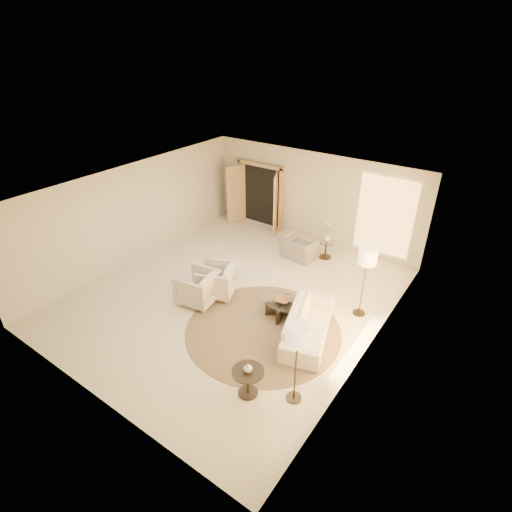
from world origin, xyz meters
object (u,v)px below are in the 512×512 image
Objects in this scene: accent_chair at (300,244)px; armchair_left at (216,279)px; end_vase at (248,368)px; side_vase at (327,238)px; coffee_table at (282,307)px; side_table at (326,247)px; floor_lamp_far at (298,338)px; armchair_right at (197,286)px; bowl at (283,300)px; floor_lamp_near at (367,259)px; sofa at (309,324)px; end_table at (248,378)px.

armchair_left is at bearing 81.51° from accent_chair.
end_vase is 5.57m from side_vase.
coffee_table is 3.13m from side_table.
side_vase reaches higher than side_table.
coffee_table is at bearing 126.87° from floor_lamp_far.
armchair_left is 3.35m from end_vase.
armchair_right is 0.66× the size of coffee_table.
floor_lamp_far is at bearing -69.40° from side_vase.
armchair_left is 2.64× the size of bowl.
coffee_table is 0.78× the size of floor_lamp_near.
end_vase is at bearing -72.87° from coffee_table.
armchair_right is 2.12m from bowl.
floor_lamp_near is at bearing -46.52° from side_table.
sofa is 1.23× the size of floor_lamp_near.
side_vase is at bearing 97.85° from coffee_table.
floor_lamp_far is at bearing 27.09° from end_vase.
side_table is at bearing 97.85° from coffee_table.
floor_lamp_near reaches higher than side_table.
end_table is at bearing -72.87° from coffee_table.
floor_lamp_far is at bearing 125.33° from accent_chair.
armchair_right is at bearing -112.43° from side_vase.
accent_chair is at bearing -145.57° from side_table.
accent_chair is 5.32m from end_table.
floor_lamp_near is (2.53, -1.55, 1.05)m from accent_chair.
bowl is 3.13m from side_vase.
side_table is 0.33m from side_vase.
side_vase is at bearing 101.93° from end_vase.
armchair_left is 3.88m from floor_lamp_far.
armchair_left is 0.99× the size of armchair_right.
coffee_table is 2.49× the size of side_table.
accent_chair is 5.93× the size of end_vase.
accent_chair is 0.81m from side_vase.
sofa is 2.68m from armchair_left.
armchair_left is 3.70m from floor_lamp_near.
coffee_table is 3.15m from side_vase.
side_vase reaches higher than end_table.
floor_lamp_near is 3.07m from floor_lamp_far.
floor_lamp_far is (2.54, -4.63, 1.00)m from accent_chair.
floor_lamp_near is at bearing 108.29° from armchair_right.
sofa is at bearing 65.90° from armchair_left.
side_table is (-0.43, 3.10, 0.09)m from coffee_table.
end_table reaches higher than side_table.
floor_lamp_far is 10.08× the size of end_vase.
armchair_left is 4.00× the size of side_vase.
floor_lamp_near is 2.87m from side_vase.
armchair_right is 4.13m from side_table.
bowl is at bearing -90.00° from coffee_table.
floor_lamp_near is 7.83× the size of side_vase.
accent_chair is at bearing 111.89° from coffee_table.
armchair_left is at bearing -173.68° from coffee_table.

